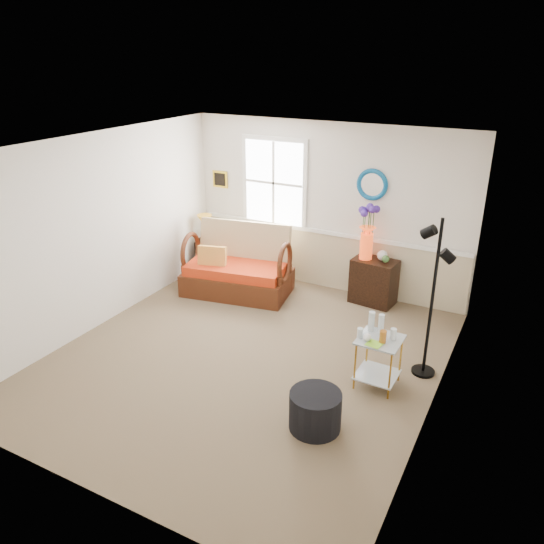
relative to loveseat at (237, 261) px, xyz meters
The scene contains 19 objects.
floor 2.03m from the loveseat, 55.81° to the right, with size 4.50×5.00×0.01m, color brown.
ceiling 2.85m from the loveseat, 55.81° to the right, with size 4.50×5.00×0.01m, color white.
walls 2.10m from the loveseat, 55.81° to the right, with size 4.51×5.01×2.60m.
wainscot 1.40m from the loveseat, 38.15° to the left, with size 4.46×0.02×0.90m, color #BDAD88.
chair_rail 1.44m from the loveseat, 37.82° to the left, with size 4.46×0.04×0.06m, color white.
window 1.38m from the loveseat, 76.89° to the left, with size 1.14×0.06×1.44m, color white, non-canonical shape.
picture 1.57m from the loveseat, 133.59° to the left, with size 0.28×0.03×0.28m, color gold.
mirror 2.34m from the loveseat, 25.63° to the left, with size 0.47×0.47×0.07m, color #1486B4.
loveseat is the anchor object (origin of this frame).
throw_pillow 0.38m from the loveseat, 145.09° to the right, with size 0.44×0.11×0.44m, color #D0611B, non-canonical shape.
lamp_stand 1.11m from the loveseat, 150.77° to the left, with size 0.31×0.31×0.55m, color black, non-canonical shape.
table_lamp 1.10m from the loveseat, 151.19° to the left, with size 0.25×0.25×0.46m, color #B97C1C, non-canonical shape.
potted_plant 1.02m from the loveseat, 145.39° to the left, with size 0.32×0.36×0.28m, color #406B31.
cabinet 2.11m from the loveseat, 17.83° to the left, with size 0.64×0.41×0.69m, color black, non-canonical shape.
flower_vase 2.03m from the loveseat, 19.04° to the left, with size 0.24×0.24×0.82m, color red, non-canonical shape.
side_table 3.06m from the loveseat, 27.58° to the right, with size 0.47×0.47×0.60m, color #A8771E, non-canonical shape.
tabletop_items 3.02m from the loveseat, 27.90° to the right, with size 0.40×0.40×0.24m, color silver, non-canonical shape.
floor_lamp 3.29m from the loveseat, 16.36° to the right, with size 0.28×0.28×1.92m, color black, non-canonical shape.
ottoman 3.42m from the loveseat, 45.58° to the right, with size 0.53×0.53×0.41m, color black.
Camera 1 is at (2.93, -4.88, 3.55)m, focal length 35.00 mm.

